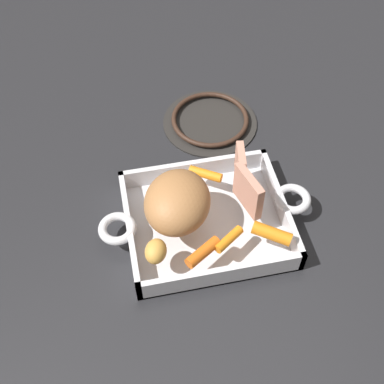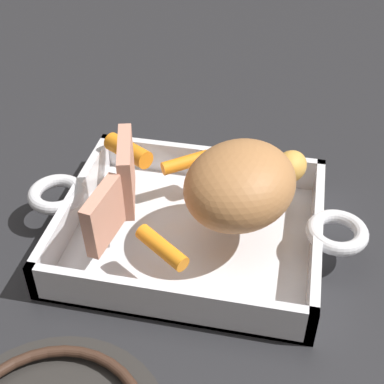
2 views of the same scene
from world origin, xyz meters
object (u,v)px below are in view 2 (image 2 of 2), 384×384
object	(u,v)px
baby_carrot_northwest	(227,158)
baby_carrot_long	(185,162)
roast_slice_thin	(104,216)
potato_near_roast	(291,166)
roast_slice_thick	(128,170)
pork_roast	(239,187)
baby_carrot_northeast	(128,151)
baby_carrot_center_left	(162,247)
roasting_dish	(191,229)

from	to	relation	value
baby_carrot_northwest	baby_carrot_long	bearing A→B (deg)	19.08
roast_slice_thin	potato_near_roast	world-z (taller)	roast_slice_thin
roast_slice_thick	roast_slice_thin	bearing A→B (deg)	86.55
roast_slice_thick	pork_roast	bearing A→B (deg)	176.26
baby_carrot_northeast	baby_carrot_center_left	distance (m)	0.17
roasting_dish	roast_slice_thin	bearing A→B (deg)	41.09
roast_slice_thick	potato_near_roast	world-z (taller)	roast_slice_thick
potato_near_roast	baby_carrot_northeast	bearing A→B (deg)	-0.37
pork_roast	baby_carrot_long	size ratio (longest dim) A/B	2.26
baby_carrot_center_left	baby_carrot_northwest	size ratio (longest dim) A/B	0.93
roast_slice_thick	baby_carrot_long	size ratio (longest dim) A/B	1.29
roast_slice_thin	roast_slice_thick	bearing A→B (deg)	-93.45
roast_slice_thin	baby_carrot_long	size ratio (longest dim) A/B	1.07
roast_slice_thick	baby_carrot_long	bearing A→B (deg)	-127.20
roast_slice_thin	baby_carrot_northwest	xyz separation A→B (m)	(-0.10, -0.15, -0.02)
baby_carrot_northwest	baby_carrot_northeast	bearing A→B (deg)	5.24
pork_roast	baby_carrot_long	world-z (taller)	pork_roast
baby_carrot_long	potato_near_roast	bearing A→B (deg)	-178.07
roast_slice_thin	baby_carrot_center_left	world-z (taller)	roast_slice_thin
baby_carrot_center_left	roast_slice_thick	bearing A→B (deg)	-54.28
baby_carrot_long	baby_carrot_northeast	bearing A→B (deg)	-4.28
baby_carrot_center_left	baby_carrot_northwest	world-z (taller)	baby_carrot_northwest
baby_carrot_long	roast_slice_thin	bearing A→B (deg)	68.24
roast_slice_thin	roast_slice_thick	xyz separation A→B (m)	(-0.00, -0.07, 0.01)
roast_slice_thin	baby_carrot_northeast	bearing A→B (deg)	-82.54
baby_carrot_center_left	baby_carrot_northwest	distance (m)	0.17
pork_roast	baby_carrot_center_left	bearing A→B (deg)	47.35
baby_carrot_northwest	potato_near_roast	size ratio (longest dim) A/B	1.49
roast_slice_thin	baby_carrot_center_left	size ratio (longest dim) A/B	1.00
roast_slice_thin	roast_slice_thick	world-z (taller)	roast_slice_thick
roasting_dish	potato_near_roast	distance (m)	0.13
pork_roast	roast_slice_thin	bearing A→B (deg)	25.82
pork_roast	baby_carrot_center_left	size ratio (longest dim) A/B	2.12
roasting_dish	baby_carrot_center_left	size ratio (longest dim) A/B	6.21
roasting_dish	roast_slice_thick	bearing A→B (deg)	-3.09
baby_carrot_northeast	potato_near_roast	xyz separation A→B (m)	(-0.20, 0.00, 0.01)
baby_carrot_northeast	potato_near_roast	bearing A→B (deg)	179.63
roast_slice_thin	baby_carrot_northeast	distance (m)	0.14
pork_roast	baby_carrot_center_left	world-z (taller)	pork_roast
pork_roast	baby_carrot_long	distance (m)	0.11
roast_slice_thin	baby_carrot_center_left	distance (m)	0.07
baby_carrot_long	baby_carrot_northwest	xyz separation A→B (m)	(-0.05, -0.02, 0.00)
baby_carrot_long	roast_slice_thick	bearing A→B (deg)	52.80
baby_carrot_long	baby_carrot_center_left	xyz separation A→B (m)	(-0.01, 0.15, 0.00)
roast_slice_thin	baby_carrot_center_left	xyz separation A→B (m)	(-0.06, 0.01, -0.02)
baby_carrot_northwest	pork_roast	bearing A→B (deg)	106.03
potato_near_roast	roasting_dish	bearing A→B (deg)	35.93
pork_roast	baby_carrot_center_left	distance (m)	0.10
roast_slice_thick	baby_carrot_center_left	distance (m)	0.10
roast_slice_thin	potato_near_roast	xyz separation A→B (m)	(-0.18, -0.14, -0.01)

